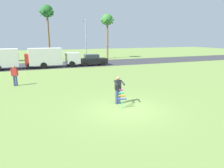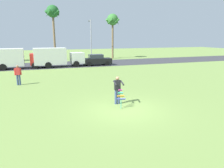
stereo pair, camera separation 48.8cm
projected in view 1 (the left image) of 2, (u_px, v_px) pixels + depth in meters
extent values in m
plane|color=olive|center=(125.00, 109.00, 11.89)|extent=(120.00, 120.00, 0.00)
cube|color=#38383D|center=(66.00, 64.00, 31.16)|extent=(120.00, 8.00, 0.01)
cylinder|color=#384772|center=(119.00, 97.00, 12.74)|extent=(0.16, 0.16, 0.90)
cylinder|color=#384772|center=(116.00, 97.00, 12.69)|extent=(0.16, 0.16, 0.90)
cube|color=black|center=(118.00, 85.00, 12.55)|extent=(0.37, 0.24, 0.60)
sphere|color=#9E7051|center=(118.00, 78.00, 12.45)|extent=(0.22, 0.22, 0.22)
cylinder|color=black|center=(123.00, 83.00, 12.35)|extent=(0.12, 0.59, 0.24)
cylinder|color=black|center=(116.00, 83.00, 12.21)|extent=(0.12, 0.59, 0.24)
cube|color=#D83399|center=(121.00, 90.00, 12.25)|extent=(0.25, 0.19, 0.12)
cube|color=#33BFBF|center=(121.00, 93.00, 12.12)|extent=(0.35, 0.22, 0.12)
cube|color=orange|center=(122.00, 96.00, 11.99)|extent=(0.44, 0.25, 0.12)
cube|color=#4C4CCC|center=(122.00, 99.00, 11.86)|extent=(0.53, 0.27, 0.12)
cylinder|color=#33BFBF|center=(122.00, 104.00, 11.93)|extent=(0.04, 0.04, 0.57)
cube|color=#B2231E|center=(32.00, 59.00, 27.14)|extent=(1.87, 1.97, 1.50)
cube|color=silver|center=(0.00, 58.00, 25.62)|extent=(4.28, 2.16, 2.20)
cylinder|color=black|center=(29.00, 64.00, 27.99)|extent=(0.85, 0.31, 0.84)
cylinder|color=black|center=(30.00, 66.00, 26.34)|extent=(0.85, 0.31, 0.84)
cube|color=silver|center=(73.00, 58.00, 29.02)|extent=(1.87, 1.96, 1.50)
cube|color=silver|center=(45.00, 56.00, 27.52)|extent=(4.27, 2.15, 2.20)
cylinder|color=black|center=(69.00, 63.00, 29.88)|extent=(0.85, 0.31, 0.84)
cylinder|color=black|center=(72.00, 64.00, 28.23)|extent=(0.85, 0.31, 0.84)
cylinder|color=black|center=(42.00, 64.00, 28.45)|extent=(0.85, 0.31, 0.84)
cylinder|color=black|center=(44.00, 66.00, 26.80)|extent=(0.85, 0.31, 0.84)
cube|color=black|center=(93.00, 61.00, 30.06)|extent=(4.26, 1.86, 0.76)
cube|color=#282D38|center=(91.00, 56.00, 29.86)|extent=(2.07, 1.47, 0.60)
cylinder|color=black|center=(100.00, 62.00, 31.29)|extent=(0.65, 0.24, 0.64)
cylinder|color=black|center=(103.00, 63.00, 29.80)|extent=(0.65, 0.24, 0.64)
cylinder|color=black|center=(83.00, 63.00, 30.46)|extent=(0.65, 0.24, 0.64)
cylinder|color=black|center=(85.00, 64.00, 28.97)|extent=(0.65, 0.24, 0.64)
cylinder|color=brown|center=(49.00, 37.00, 35.77)|extent=(0.36, 0.36, 8.15)
sphere|color=#236028|center=(47.00, 11.00, 34.82)|extent=(2.10, 2.10, 2.10)
cone|color=#236028|center=(53.00, 14.00, 35.26)|extent=(0.44, 1.56, 1.28)
cone|color=#236028|center=(48.00, 14.00, 35.85)|extent=(1.62, 0.90, 1.28)
cone|color=#236028|center=(42.00, 14.00, 35.16)|extent=(1.27, 1.52, 1.28)
cone|color=#236028|center=(42.00, 13.00, 34.14)|extent=(1.27, 1.52, 1.28)
cone|color=#236028|center=(49.00, 13.00, 34.20)|extent=(1.62, 0.90, 1.28)
cylinder|color=brown|center=(107.00, 40.00, 39.28)|extent=(0.36, 0.36, 7.05)
sphere|color=#387A33|center=(107.00, 20.00, 38.45)|extent=(2.10, 2.10, 2.10)
cone|color=#387A33|center=(112.00, 22.00, 38.88)|extent=(0.44, 1.56, 1.28)
cone|color=#387A33|center=(107.00, 22.00, 39.47)|extent=(1.62, 0.90, 1.28)
cone|color=#387A33|center=(102.00, 22.00, 38.78)|extent=(1.27, 1.52, 1.28)
cone|color=#387A33|center=(104.00, 22.00, 37.77)|extent=(1.27, 1.52, 1.28)
cone|color=#387A33|center=(110.00, 22.00, 37.83)|extent=(1.62, 0.90, 1.28)
cylinder|color=#9E9EA3|center=(86.00, 40.00, 36.24)|extent=(0.16, 0.16, 7.00)
cylinder|color=#9E9EA3|center=(84.00, 20.00, 36.12)|extent=(0.10, 1.40, 0.10)
cube|color=#4C4C51|center=(84.00, 21.00, 36.72)|extent=(0.24, 0.44, 0.16)
cylinder|color=#384772|center=(14.00, 81.00, 17.39)|extent=(0.16, 0.16, 0.90)
cylinder|color=#384772|center=(16.00, 81.00, 17.45)|extent=(0.16, 0.16, 0.90)
cube|color=red|center=(14.00, 72.00, 17.25)|extent=(0.37, 0.24, 0.60)
sphere|color=#9E7051|center=(14.00, 67.00, 17.16)|extent=(0.22, 0.22, 0.22)
cylinder|color=red|center=(11.00, 72.00, 17.19)|extent=(0.09, 0.09, 0.58)
cylinder|color=red|center=(18.00, 72.00, 17.34)|extent=(0.09, 0.09, 0.58)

